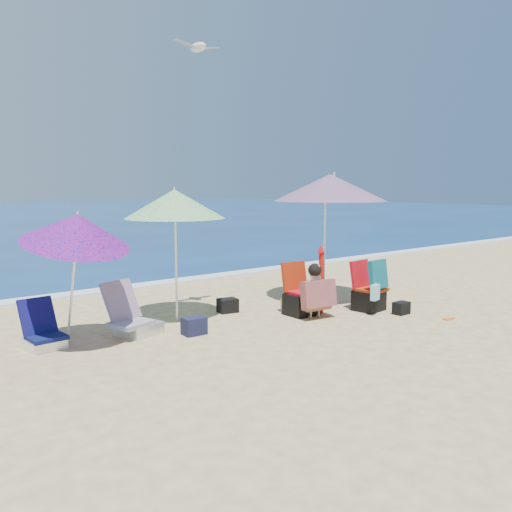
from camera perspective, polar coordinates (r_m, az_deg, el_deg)
ground at (r=8.39m, az=5.99°, el=-7.99°), size 120.00×120.00×0.00m
foam at (r=12.41m, az=-11.05°, el=-2.96°), size 120.00×0.50×0.04m
umbrella_turquoise at (r=10.41m, az=7.91°, el=7.25°), size 2.71×2.71×2.51m
umbrella_striped at (r=8.90m, az=-8.70°, el=5.52°), size 1.90×1.90×2.22m
umbrella_blue at (r=7.63m, az=-18.60°, el=2.70°), size 1.67×1.72×2.01m
furled_umbrella at (r=9.44m, az=6.98°, el=-2.09°), size 0.13×0.13×1.22m
chair_navy at (r=8.00m, az=-21.83°, el=-7.91°), size 0.53×0.65×0.67m
chair_rainbow at (r=8.31m, az=-13.03°, el=-6.77°), size 0.84×0.85×0.80m
camp_chair_left at (r=9.37m, az=4.79°, el=-4.62°), size 0.60×0.54×0.91m
camp_chair_right at (r=9.82m, az=12.08°, el=-3.80°), size 0.65×0.69×0.94m
person_center at (r=9.11m, az=6.38°, el=-3.81°), size 0.67×0.60×0.94m
bag_navy_a at (r=8.17m, az=-6.64°, el=-7.45°), size 0.35×0.26×0.26m
bag_black_a at (r=9.54m, az=-3.05°, el=-5.31°), size 0.38×0.31×0.25m
bag_tan at (r=9.64m, az=3.65°, el=-5.20°), size 0.30×0.23×0.24m
bag_black_b at (r=9.73m, az=15.29°, el=-5.39°), size 0.28×0.20×0.22m
orange_item at (r=9.60m, az=19.92°, el=-6.33°), size 0.22×0.11×0.03m
seagull at (r=9.28m, az=-6.23°, el=21.33°), size 0.83×0.39×0.15m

